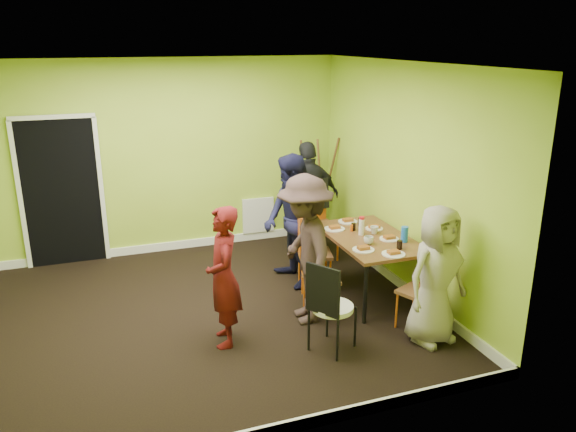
# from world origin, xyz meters

# --- Properties ---
(ground) EXTENTS (5.00, 5.00, 0.00)m
(ground) POSITION_xyz_m (0.00, 0.00, 0.00)
(ground) COLOR black
(ground) RESTS_ON ground
(room_walls) EXTENTS (5.04, 4.54, 2.82)m
(room_walls) POSITION_xyz_m (-0.02, 0.04, 0.99)
(room_walls) COLOR #97B72F
(room_walls) RESTS_ON ground
(dining_table) EXTENTS (0.90, 1.50, 0.75)m
(dining_table) POSITION_xyz_m (2.02, -0.10, 0.70)
(dining_table) COLOR black
(dining_table) RESTS_ON ground
(chair_left_far) EXTENTS (0.50, 0.50, 0.99)m
(chair_left_far) POSITION_xyz_m (1.38, 0.29, 0.56)
(chair_left_far) COLOR #D85D14
(chair_left_far) RESTS_ON ground
(chair_left_near) EXTENTS (0.42, 0.42, 0.91)m
(chair_left_near) POSITION_xyz_m (1.19, -0.38, 0.51)
(chair_left_near) COLOR #D85D14
(chair_left_near) RESTS_ON ground
(chair_back_end) EXTENTS (0.52, 0.59, 1.13)m
(chair_back_end) POSITION_xyz_m (1.88, 1.34, 0.80)
(chair_back_end) COLOR #D85D14
(chair_back_end) RESTS_ON ground
(chair_front_end) EXTENTS (0.51, 0.51, 0.93)m
(chair_front_end) POSITION_xyz_m (2.16, -1.15, 0.52)
(chair_front_end) COLOR #D85D14
(chair_front_end) RESTS_ON ground
(chair_bentwood) EXTENTS (0.53, 0.52, 0.98)m
(chair_bentwood) POSITION_xyz_m (1.01, -1.20, 0.54)
(chair_bentwood) COLOR black
(chair_bentwood) RESTS_ON ground
(easel) EXTENTS (0.65, 0.61, 1.62)m
(easel) POSITION_xyz_m (2.18, 1.95, 0.80)
(easel) COLOR brown
(easel) RESTS_ON ground
(plate_near_left) EXTENTS (0.26, 0.26, 0.01)m
(plate_near_left) POSITION_xyz_m (1.73, 0.28, 0.76)
(plate_near_left) COLOR white
(plate_near_left) RESTS_ON dining_table
(plate_near_right) EXTENTS (0.25, 0.25, 0.01)m
(plate_near_right) POSITION_xyz_m (1.74, -0.49, 0.76)
(plate_near_right) COLOR white
(plate_near_right) RESTS_ON dining_table
(plate_far_back) EXTENTS (0.25, 0.25, 0.01)m
(plate_far_back) POSITION_xyz_m (2.01, 0.49, 0.76)
(plate_far_back) COLOR white
(plate_far_back) RESTS_ON dining_table
(plate_far_front) EXTENTS (0.26, 0.26, 0.01)m
(plate_far_front) POSITION_xyz_m (1.99, -0.72, 0.76)
(plate_far_front) COLOR white
(plate_far_front) RESTS_ON dining_table
(plate_wall_back) EXTENTS (0.22, 0.22, 0.01)m
(plate_wall_back) POSITION_xyz_m (2.20, 0.13, 0.76)
(plate_wall_back) COLOR white
(plate_wall_back) RESTS_ON dining_table
(plate_wall_front) EXTENTS (0.23, 0.23, 0.01)m
(plate_wall_front) POSITION_xyz_m (2.19, -0.27, 0.76)
(plate_wall_front) COLOR white
(plate_wall_front) RESTS_ON dining_table
(thermos) EXTENTS (0.07, 0.07, 0.20)m
(thermos) POSITION_xyz_m (1.95, -0.01, 0.85)
(thermos) COLOR white
(thermos) RESTS_ON dining_table
(blue_bottle) EXTENTS (0.08, 0.08, 0.19)m
(blue_bottle) POSITION_xyz_m (2.32, -0.40, 0.84)
(blue_bottle) COLOR blue
(blue_bottle) RESTS_ON dining_table
(orange_bottle) EXTENTS (0.03, 0.03, 0.08)m
(orange_bottle) POSITION_xyz_m (1.90, 0.14, 0.79)
(orange_bottle) COLOR #D85D14
(orange_bottle) RESTS_ON dining_table
(glass_mid) EXTENTS (0.06, 0.06, 0.10)m
(glass_mid) POSITION_xyz_m (1.93, 0.17, 0.80)
(glass_mid) COLOR black
(glass_mid) RESTS_ON dining_table
(glass_back) EXTENTS (0.06, 0.06, 0.10)m
(glass_back) POSITION_xyz_m (2.11, 0.31, 0.80)
(glass_back) COLOR black
(glass_back) RESTS_ON dining_table
(glass_front) EXTENTS (0.06, 0.06, 0.11)m
(glass_front) POSITION_xyz_m (2.14, -0.60, 0.80)
(glass_front) COLOR black
(glass_front) RESTS_ON dining_table
(cup_a) EXTENTS (0.12, 0.12, 0.09)m
(cup_a) POSITION_xyz_m (1.89, -0.33, 0.80)
(cup_a) COLOR white
(cup_a) RESTS_ON dining_table
(cup_b) EXTENTS (0.10, 0.10, 0.09)m
(cup_b) POSITION_xyz_m (2.12, -0.03, 0.80)
(cup_b) COLOR white
(cup_b) RESTS_ON dining_table
(person_standing) EXTENTS (0.43, 0.59, 1.48)m
(person_standing) POSITION_xyz_m (0.07, -0.66, 0.74)
(person_standing) COLOR #510E0F
(person_standing) RESTS_ON ground
(person_left_far) EXTENTS (0.71, 0.87, 1.70)m
(person_left_far) POSITION_xyz_m (1.22, 0.48, 0.85)
(person_left_far) COLOR black
(person_left_far) RESTS_ON ground
(person_left_near) EXTENTS (0.73, 1.15, 1.68)m
(person_left_near) POSITION_xyz_m (1.04, -0.47, 0.84)
(person_left_near) COLOR #332422
(person_left_near) RESTS_ON ground
(person_back_end) EXTENTS (1.00, 0.47, 1.65)m
(person_back_end) POSITION_xyz_m (1.84, 1.48, 0.83)
(person_back_end) COLOR black
(person_back_end) RESTS_ON ground
(person_front_end) EXTENTS (0.81, 0.62, 1.48)m
(person_front_end) POSITION_xyz_m (2.13, -1.35, 0.74)
(person_front_end) COLOR #9C9488
(person_front_end) RESTS_ON ground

